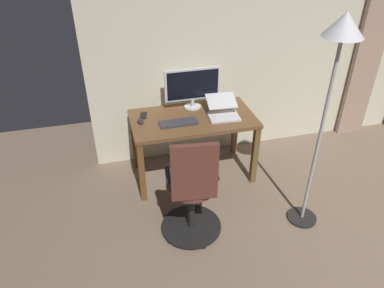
{
  "coord_description": "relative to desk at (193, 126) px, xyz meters",
  "views": [
    {
      "loc": [
        2.55,
        0.33,
        2.56
      ],
      "look_at": [
        1.88,
        -2.3,
        0.8
      ],
      "focal_mm": 34.23,
      "sensor_mm": 36.0,
      "label": 1
    }
  ],
  "objects": [
    {
      "name": "computer_mouse",
      "position": [
        0.54,
        -0.02,
        0.12
      ],
      "size": [
        0.06,
        0.1,
        0.04
      ],
      "primitive_type": "ellipsoid",
      "color": "#232328",
      "rests_on": "desk"
    },
    {
      "name": "desk",
      "position": [
        0.0,
        0.0,
        0.0
      ],
      "size": [
        1.28,
        0.69,
        0.73
      ],
      "color": "brown",
      "rests_on": "ground"
    },
    {
      "name": "cell_phone_by_monitor",
      "position": [
        0.49,
        -0.16,
        0.1
      ],
      "size": [
        0.1,
        0.16,
        0.01
      ],
      "primitive_type": "cube",
      "rotation": [
        0.0,
        0.0,
        -0.23
      ],
      "color": "black",
      "rests_on": "desk"
    },
    {
      "name": "floor_lamp",
      "position": [
        -0.85,
        0.97,
        0.98
      ],
      "size": [
        0.3,
        0.3,
        1.96
      ],
      "color": "black",
      "rests_on": "ground"
    },
    {
      "name": "back_room_partition",
      "position": [
        -1.72,
        -0.49,
        0.82
      ],
      "size": [
        5.51,
        0.1,
        2.89
      ],
      "primitive_type": "cube",
      "color": "beige",
      "rests_on": "ground"
    },
    {
      "name": "computer_monitor",
      "position": [
        -0.06,
        -0.23,
        0.35
      ],
      "size": [
        0.6,
        0.18,
        0.44
      ],
      "color": "silver",
      "rests_on": "desk"
    },
    {
      "name": "laptop",
      "position": [
        -0.31,
        0.04,
        0.15
      ],
      "size": [
        0.33,
        0.37,
        0.17
      ],
      "rotation": [
        0.0,
        0.0,
        -0.07
      ],
      "color": "silver",
      "rests_on": "desk"
    },
    {
      "name": "office_chair",
      "position": [
        0.24,
        0.9,
        -0.13
      ],
      "size": [
        0.56,
        0.56,
        1.08
      ],
      "rotation": [
        0.0,
        0.0,
        3.01
      ],
      "color": "black",
      "rests_on": "ground"
    },
    {
      "name": "curtain_right_panel",
      "position": [
        -2.28,
        -0.38,
        0.71
      ],
      "size": [
        0.36,
        0.06,
        2.68
      ],
      "primitive_type": "cube",
      "color": "tan",
      "rests_on": "ground"
    },
    {
      "name": "computer_keyboard",
      "position": [
        0.17,
        0.1,
        0.11
      ],
      "size": [
        0.38,
        0.14,
        0.02
      ],
      "primitive_type": "cube",
      "color": "#333338",
      "rests_on": "desk"
    }
  ]
}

